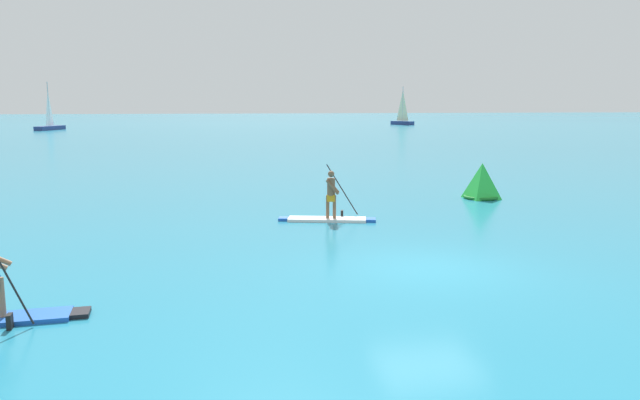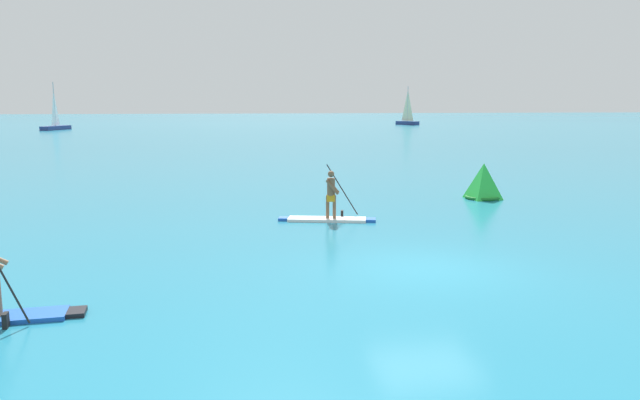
{
  "view_description": "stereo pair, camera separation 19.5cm",
  "coord_description": "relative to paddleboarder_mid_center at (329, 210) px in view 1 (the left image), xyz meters",
  "views": [
    {
      "loc": [
        -5.19,
        -13.11,
        3.84
      ],
      "look_at": [
        -1.38,
        6.46,
        0.66
      ],
      "focal_mm": 34.13,
      "sensor_mm": 36.0,
      "label": 1
    },
    {
      "loc": [
        -4.99,
        -13.15,
        3.84
      ],
      "look_at": [
        -1.38,
        6.46,
        0.66
      ],
      "focal_mm": 34.13,
      "sensor_mm": 36.0,
      "label": 2
    }
  ],
  "objects": [
    {
      "name": "ground",
      "position": [
        1.13,
        -6.21,
        -0.34
      ],
      "size": [
        440.0,
        440.0,
        0.0
      ],
      "primitive_type": "plane",
      "color": "teal"
    },
    {
      "name": "paddleboarder_mid_center",
      "position": [
        0.0,
        0.0,
        0.0
      ],
      "size": [
        3.21,
        1.33,
        1.88
      ],
      "rotation": [
        0.0,
        0.0,
        -0.26
      ],
      "color": "white",
      "rests_on": "ground"
    },
    {
      "name": "race_marker_buoy",
      "position": [
        7.09,
        3.49,
        0.31
      ],
      "size": [
        1.68,
        1.68,
        1.45
      ],
      "color": "green",
      "rests_on": "ground"
    },
    {
      "name": "sailboat_left_horizon",
      "position": [
        -25.61,
        75.22,
        0.56
      ],
      "size": [
        3.27,
        6.01,
        6.86
      ],
      "rotation": [
        0.0,
        0.0,
        4.37
      ],
      "color": "navy",
      "rests_on": "ground"
    },
    {
      "name": "sailboat_right_horizon",
      "position": [
        31.57,
        86.1,
        0.64
      ],
      "size": [
        3.42,
        4.53,
        6.81
      ],
      "rotation": [
        0.0,
        0.0,
        5.26
      ],
      "color": "navy",
      "rests_on": "ground"
    }
  ]
}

